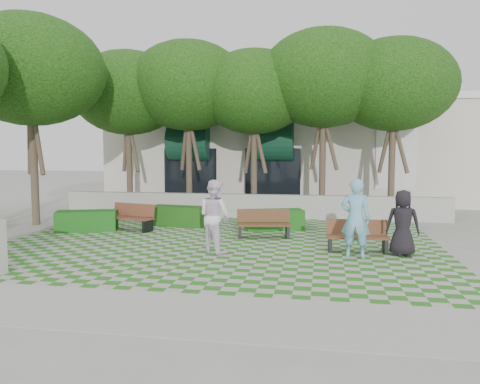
% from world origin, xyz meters
% --- Properties ---
extents(ground, '(90.00, 90.00, 0.00)m').
position_xyz_m(ground, '(0.00, 0.00, 0.00)').
color(ground, gray).
rests_on(ground, ground).
extents(lawn, '(12.00, 12.00, 0.00)m').
position_xyz_m(lawn, '(0.00, 1.00, 0.01)').
color(lawn, '#2B721E').
rests_on(lawn, ground).
extents(sidewalk_south, '(16.00, 2.00, 0.01)m').
position_xyz_m(sidewalk_south, '(0.00, -4.70, 0.01)').
color(sidewalk_south, '#9E9B93').
rests_on(sidewalk_south, ground).
extents(retaining_wall, '(15.00, 0.36, 0.90)m').
position_xyz_m(retaining_wall, '(0.00, 6.20, 0.45)').
color(retaining_wall, '#9E9B93').
rests_on(retaining_wall, ground).
extents(bench_east, '(1.57, 0.60, 0.81)m').
position_xyz_m(bench_east, '(3.73, 0.51, 0.39)').
color(bench_east, brown).
rests_on(bench_east, ground).
extents(bench_mid, '(1.66, 0.81, 0.83)m').
position_xyz_m(bench_mid, '(1.12, 2.03, 0.40)').
color(bench_mid, '#4F2F1B').
rests_on(bench_mid, ground).
extents(bench_west, '(1.73, 0.99, 0.86)m').
position_xyz_m(bench_west, '(-3.31, 2.58, 0.41)').
color(bench_west, brown).
rests_on(bench_west, ground).
extents(hedge_midright, '(2.02, 1.30, 0.66)m').
position_xyz_m(hedge_midright, '(1.28, 3.49, 0.33)').
color(hedge_midright, '#185216').
rests_on(hedge_midright, ground).
extents(hedge_midleft, '(2.01, 1.03, 0.67)m').
position_xyz_m(hedge_midleft, '(-2.06, 3.72, 0.34)').
color(hedge_midleft, '#194712').
rests_on(hedge_midleft, ground).
extents(hedge_west, '(2.01, 1.35, 0.65)m').
position_xyz_m(hedge_west, '(-4.65, 2.17, 0.33)').
color(hedge_west, '#155016').
rests_on(hedge_west, ground).
extents(person_blue, '(0.75, 0.55, 1.92)m').
position_xyz_m(person_blue, '(3.62, -0.23, 0.96)').
color(person_blue, '#6FAECB').
rests_on(person_blue, ground).
extents(person_dark, '(0.87, 0.64, 1.63)m').
position_xyz_m(person_dark, '(4.79, 0.22, 0.82)').
color(person_dark, black).
rests_on(person_dark, ground).
extents(person_white, '(1.14, 1.09, 1.85)m').
position_xyz_m(person_white, '(0.15, -0.21, 0.93)').
color(person_white, white).
rests_on(person_white, ground).
extents(tree_row, '(17.70, 13.40, 7.41)m').
position_xyz_m(tree_row, '(-1.86, 5.95, 5.18)').
color(tree_row, '#47382B').
rests_on(tree_row, ground).
extents(building, '(18.00, 8.92, 5.15)m').
position_xyz_m(building, '(0.93, 14.08, 2.52)').
color(building, beige).
rests_on(building, ground).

